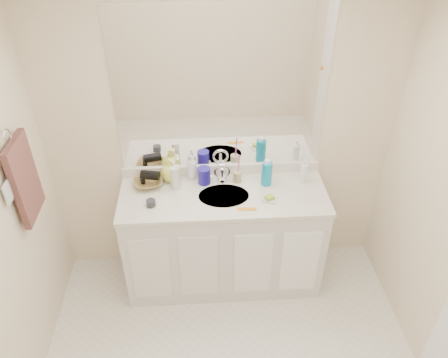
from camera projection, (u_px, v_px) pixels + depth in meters
name	position (u px, v px, depth m)	size (l,w,h in m)	color
ceiling	(243.00, 23.00, 1.46)	(2.60, 2.60, 0.02)	white
wall_back	(221.00, 137.00, 3.22)	(2.60, 0.02, 2.40)	#F5E2BF
vanity_cabinet	(224.00, 239.00, 3.45)	(1.50, 0.55, 0.85)	silver
countertop	(224.00, 195.00, 3.19)	(1.52, 0.57, 0.03)	silver
backsplash	(221.00, 169.00, 3.37)	(1.52, 0.03, 0.08)	white
sink_basin	(224.00, 197.00, 3.17)	(0.37, 0.37, 0.02)	beige
faucet	(222.00, 175.00, 3.28)	(0.02, 0.02, 0.11)	silver
mirror	(221.00, 92.00, 3.00)	(1.48, 0.01, 1.20)	white
blue_mug	(204.00, 176.00, 3.26)	(0.10, 0.10, 0.13)	#1F1590
tan_cup	(237.00, 177.00, 3.28)	(0.06, 0.06, 0.09)	tan
toothbrush	(239.00, 165.00, 3.22)	(0.01, 0.01, 0.18)	#FF43B6
mouthwash_bottle	(267.00, 173.00, 3.23)	(0.08, 0.08, 0.19)	#0E89B0
clear_pump_bottle	(303.00, 173.00, 3.27)	(0.05, 0.05, 0.14)	white
soap_dish	(269.00, 199.00, 3.12)	(0.10, 0.08, 0.01)	silver
green_soap	(270.00, 197.00, 3.11)	(0.06, 0.05, 0.02)	#9BBC2D
orange_comb	(247.00, 209.00, 3.04)	(0.14, 0.03, 0.01)	orange
dark_jar	(151.00, 203.00, 3.06)	(0.07, 0.07, 0.05)	#27282D
extra_white_bottle	(175.00, 178.00, 3.18)	(0.06, 0.06, 0.18)	silver
soap_bottle_white	(192.00, 167.00, 3.29)	(0.08, 0.08, 0.20)	white
soap_bottle_cream	(174.00, 171.00, 3.27)	(0.08, 0.08, 0.18)	#FBE7CD
soap_bottle_yellow	(170.00, 170.00, 3.27)	(0.15, 0.15, 0.19)	#EAF15D
wicker_basket	(148.00, 182.00, 3.25)	(0.21, 0.21, 0.05)	olive
hair_dryer	(150.00, 175.00, 3.22)	(0.07, 0.07, 0.14)	black
towel_ring	(7.00, 138.00, 2.52)	(0.11, 0.11, 0.01)	silver
hand_towel	(25.00, 179.00, 2.70)	(0.04, 0.32, 0.55)	#422523
switch_plate	(8.00, 193.00, 2.50)	(0.01, 0.09, 0.13)	silver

